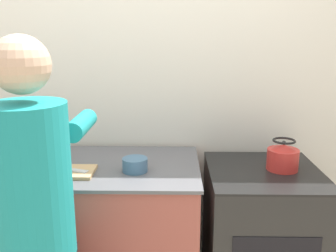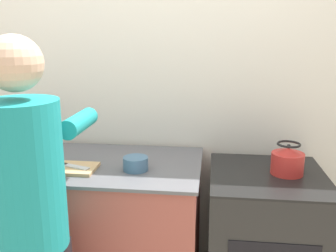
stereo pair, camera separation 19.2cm
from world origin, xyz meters
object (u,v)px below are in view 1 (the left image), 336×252
(canister_jar, at_px, (11,150))
(kettle, at_px, (283,157))
(person, at_px, (36,220))
(bowl_prep, at_px, (135,165))
(cutting_board, at_px, (59,172))
(knife, at_px, (66,169))
(oven, at_px, (260,244))

(canister_jar, bearing_deg, kettle, 0.80)
(kettle, relative_size, canister_jar, 0.96)
(person, xyz_separation_m, kettle, (1.16, 0.58, 0.09))
(person, distance_m, kettle, 1.30)
(kettle, distance_m, canister_jar, 1.49)
(person, xyz_separation_m, bowl_prep, (0.36, 0.48, 0.07))
(person, xyz_separation_m, canister_jar, (-0.33, 0.56, 0.12))
(cutting_board, relative_size, bowl_prep, 2.70)
(cutting_board, distance_m, knife, 0.04)
(oven, relative_size, kettle, 5.32)
(knife, bearing_deg, person, -70.50)
(knife, xyz_separation_m, bowl_prep, (0.36, 0.03, 0.02))
(cutting_board, height_order, bowl_prep, bowl_prep)
(cutting_board, bearing_deg, bowl_prep, 5.89)
(cutting_board, bearing_deg, canister_jar, 158.95)
(kettle, height_order, canister_jar, canister_jar)
(person, distance_m, canister_jar, 0.66)
(person, height_order, kettle, person)
(person, relative_size, kettle, 9.58)
(knife, distance_m, bowl_prep, 0.36)
(person, height_order, knife, person)
(cutting_board, xyz_separation_m, bowl_prep, (0.39, 0.04, 0.03))
(oven, xyz_separation_m, kettle, (0.10, 0.01, 0.53))
(bowl_prep, height_order, canister_jar, canister_jar)
(cutting_board, bearing_deg, person, -85.37)
(knife, xyz_separation_m, kettle, (1.16, 0.12, 0.03))
(oven, relative_size, person, 0.56)
(knife, height_order, kettle, kettle)
(oven, relative_size, cutting_board, 2.52)
(oven, xyz_separation_m, cutting_board, (-1.10, -0.12, 0.49))
(oven, xyz_separation_m, canister_jar, (-1.39, -0.01, 0.57))
(oven, height_order, person, person)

